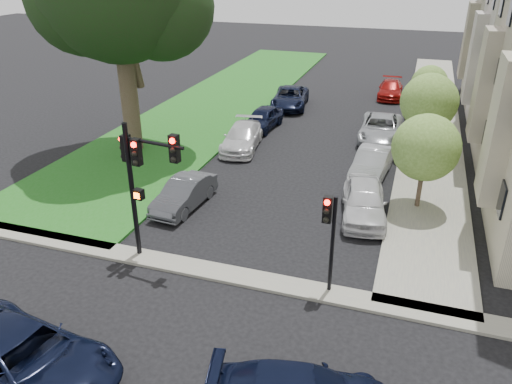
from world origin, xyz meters
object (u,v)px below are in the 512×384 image
(car_parked_1, at_px, (372,164))
(traffic_signal_main, at_px, (140,169))
(car_parked_7, at_px, (263,118))
(car_parked_8, at_px, (290,97))
(car_cross_near, at_px, (23,358))
(car_parked_2, at_px, (381,128))
(small_tree_b, at_px, (429,102))
(car_parked_6, at_px, (242,137))
(small_tree_a, at_px, (426,148))
(traffic_signal_secondary, at_px, (330,227))
(car_parked_0, at_px, (364,201))
(car_parked_5, at_px, (184,194))
(small_tree_c, at_px, (429,83))
(car_parked_4, at_px, (390,89))

(car_parked_1, bearing_deg, traffic_signal_main, -119.33)
(car_parked_7, xyz_separation_m, car_parked_8, (0.40, 5.52, 0.02))
(car_cross_near, distance_m, car_parked_2, 23.88)
(small_tree_b, relative_size, car_parked_8, 0.89)
(car_cross_near, height_order, car_parked_6, car_cross_near)
(small_tree_a, xyz_separation_m, traffic_signal_secondary, (-2.77, -7.48, -0.38))
(car_parked_0, distance_m, car_parked_5, 8.03)
(traffic_signal_main, bearing_deg, car_parked_6, 92.77)
(small_tree_c, bearing_deg, car_parked_7, -150.03)
(car_parked_2, bearing_deg, car_parked_7, 179.52)
(small_tree_c, relative_size, car_parked_8, 0.70)
(car_parked_6, xyz_separation_m, car_parked_7, (0.05, 3.96, 0.01))
(car_parked_5, xyz_separation_m, car_parked_6, (-0.06, 7.95, 0.03))
(car_parked_6, bearing_deg, traffic_signal_main, -95.38)
(small_tree_b, bearing_deg, car_parked_7, 170.24)
(traffic_signal_secondary, relative_size, car_parked_1, 0.82)
(car_parked_6, bearing_deg, car_parked_7, 81.08)
(car_parked_0, height_order, car_parked_8, car_parked_0)
(traffic_signal_main, distance_m, car_parked_2, 18.00)
(car_cross_near, bearing_deg, car_parked_4, -2.71)
(traffic_signal_secondary, bearing_deg, car_parked_0, 84.90)
(small_tree_a, height_order, car_cross_near, small_tree_a)
(car_parked_1, distance_m, car_parked_6, 7.96)
(traffic_signal_secondary, height_order, car_parked_0, traffic_signal_secondary)
(traffic_signal_main, bearing_deg, small_tree_a, 37.81)
(car_parked_1, height_order, car_parked_4, car_parked_1)
(car_cross_near, height_order, car_parked_1, car_cross_near)
(traffic_signal_main, height_order, car_parked_7, traffic_signal_main)
(small_tree_c, relative_size, car_parked_7, 0.88)
(small_tree_b, relative_size, car_parked_1, 1.06)
(car_parked_2, relative_size, car_parked_6, 1.10)
(small_tree_a, height_order, traffic_signal_main, traffic_signal_main)
(small_tree_c, height_order, car_parked_4, small_tree_c)
(small_tree_c, relative_size, car_parked_5, 0.91)
(small_tree_b, distance_m, traffic_signal_main, 17.27)
(car_parked_0, relative_size, car_parked_7, 1.10)
(small_tree_b, relative_size, car_parked_5, 1.16)
(car_cross_near, relative_size, car_parked_1, 1.27)
(car_parked_5, bearing_deg, car_parked_7, 94.21)
(car_parked_0, distance_m, car_parked_4, 21.00)
(car_parked_2, bearing_deg, car_cross_near, -109.50)
(small_tree_c, height_order, car_parked_2, small_tree_c)
(car_parked_5, bearing_deg, small_tree_c, 64.51)
(small_tree_b, xyz_separation_m, car_parked_7, (-10.11, 1.74, -2.41))
(small_tree_a, xyz_separation_m, car_parked_0, (-2.24, -1.63, -2.14))
(small_tree_c, relative_size, traffic_signal_secondary, 1.01)
(traffic_signal_main, distance_m, traffic_signal_secondary, 6.91)
(traffic_signal_secondary, distance_m, car_parked_0, 6.13)
(car_parked_4, bearing_deg, car_parked_0, -90.46)
(small_tree_a, relative_size, car_parked_5, 1.08)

